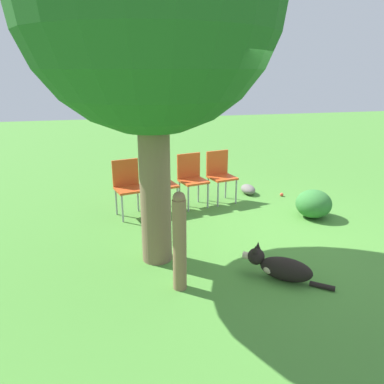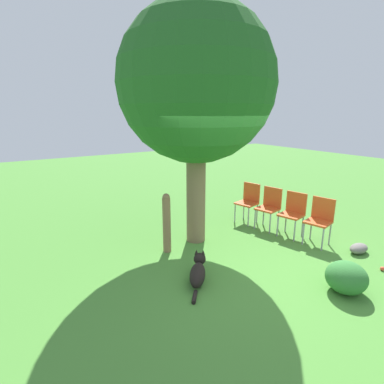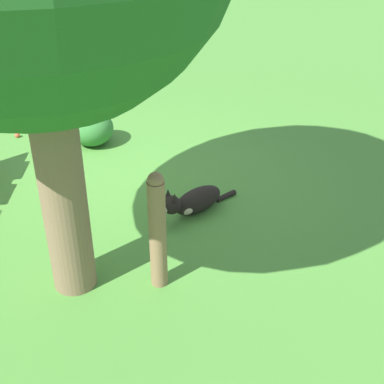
{
  "view_description": "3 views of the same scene",
  "coord_description": "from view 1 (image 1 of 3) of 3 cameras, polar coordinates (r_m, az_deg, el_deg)",
  "views": [
    {
      "loc": [
        -4.47,
        1.86,
        2.32
      ],
      "look_at": [
        0.7,
        0.61,
        0.59
      ],
      "focal_mm": 35.0,
      "sensor_mm": 36.0,
      "label": 1
    },
    {
      "loc": [
        -3.3,
        -3.51,
        2.55
      ],
      "look_at": [
        -0.23,
        1.29,
        1.03
      ],
      "focal_mm": 28.0,
      "sensor_mm": 36.0,
      "label": 2
    },
    {
      "loc": [
        -1.88,
        4.7,
        3.2
      ],
      "look_at": [
        -0.96,
        0.0,
        0.29
      ],
      "focal_mm": 50.0,
      "sensor_mm": 36.0,
      "label": 3
    }
  ],
  "objects": [
    {
      "name": "ground_plane",
      "position": [
        5.37,
        8.15,
        -7.77
      ],
      "size": [
        30.0,
        30.0,
        0.0
      ],
      "primitive_type": "plane",
      "color": "#478433"
    },
    {
      "name": "oak_tree",
      "position": [
        4.42,
        -6.54,
        27.1
      ],
      "size": [
        2.88,
        2.88,
        4.49
      ],
      "color": "#7A6047",
      "rests_on": "ground_plane"
    },
    {
      "name": "dog",
      "position": [
        4.54,
        13.21,
        -11.06
      ],
      "size": [
        0.74,
        0.87,
        0.39
      ],
      "rotation": [
        0.0,
        0.0,
        0.88
      ],
      "color": "black",
      "rests_on": "ground_plane"
    },
    {
      "name": "fence_post",
      "position": [
        4.05,
        -1.92,
        -7.51
      ],
      "size": [
        0.15,
        0.15,
        1.13
      ],
      "color": "#846647",
      "rests_on": "ground_plane"
    },
    {
      "name": "red_chair_0",
      "position": [
        6.85,
        4.29,
        2.98
      ],
      "size": [
        0.51,
        0.52,
        0.93
      ],
      "rotation": [
        0.0,
        0.0,
        3.37
      ],
      "color": "#D14C1E",
      "rests_on": "ground_plane"
    },
    {
      "name": "red_chair_1",
      "position": [
        6.6,
        -0.09,
        2.46
      ],
      "size": [
        0.51,
        0.52,
        0.93
      ],
      "rotation": [
        0.0,
        0.0,
        3.37
      ],
      "color": "#D14C1E",
      "rests_on": "ground_plane"
    },
    {
      "name": "red_chair_2",
      "position": [
        6.4,
        -4.78,
        1.88
      ],
      "size": [
        0.51,
        0.52,
        0.93
      ],
      "rotation": [
        0.0,
        0.0,
        3.37
      ],
      "color": "#D14C1E",
      "rests_on": "ground_plane"
    },
    {
      "name": "red_chair_3",
      "position": [
        6.24,
        -9.74,
        1.26
      ],
      "size": [
        0.51,
        0.52,
        0.93
      ],
      "rotation": [
        0.0,
        0.0,
        3.37
      ],
      "color": "#D14C1E",
      "rests_on": "ground_plane"
    },
    {
      "name": "tennis_ball",
      "position": [
        7.44,
        13.51,
        -0.39
      ],
      "size": [
        0.07,
        0.07,
        0.07
      ],
      "color": "#E54C33",
      "rests_on": "ground_plane"
    },
    {
      "name": "garden_rock",
      "position": [
        7.45,
        8.53,
        0.41
      ],
      "size": [
        0.42,
        0.26,
        0.18
      ],
      "color": "slate",
      "rests_on": "ground_plane"
    },
    {
      "name": "low_shrub",
      "position": [
        6.47,
        18.04,
        -1.71
      ],
      "size": [
        0.58,
        0.58,
        0.46
      ],
      "color": "#337533",
      "rests_on": "ground_plane"
    }
  ]
}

